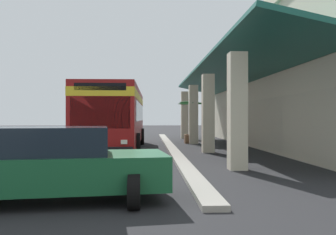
% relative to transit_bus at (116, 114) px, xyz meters
% --- Properties ---
extents(ground, '(120.00, 120.00, 0.00)m').
position_rel_transit_bus_xyz_m(ground, '(0.65, 6.89, -1.85)').
color(ground, '#262628').
extents(curb_strip, '(27.04, 0.50, 0.12)m').
position_rel_transit_bus_xyz_m(curb_strip, '(-0.71, 2.94, -1.79)').
color(curb_strip, '#9E998E').
rests_on(curb_strip, ground).
extents(transit_bus, '(11.24, 2.92, 3.34)m').
position_rel_transit_bus_xyz_m(transit_bus, '(0.00, 0.00, 0.00)').
color(transit_bus, maroon).
rests_on(transit_bus, ground).
extents(parked_sedan_green, '(2.80, 4.59, 1.47)m').
position_rel_transit_bus_xyz_m(parked_sedan_green, '(11.85, -0.15, -1.10)').
color(parked_sedan_green, '#195933').
rests_on(parked_sedan_green, ground).
extents(potted_palm, '(1.79, 1.93, 2.76)m').
position_rel_transit_bus_xyz_m(potted_palm, '(-4.05, 4.47, -1.08)').
color(potted_palm, brown).
rests_on(potted_palm, ground).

